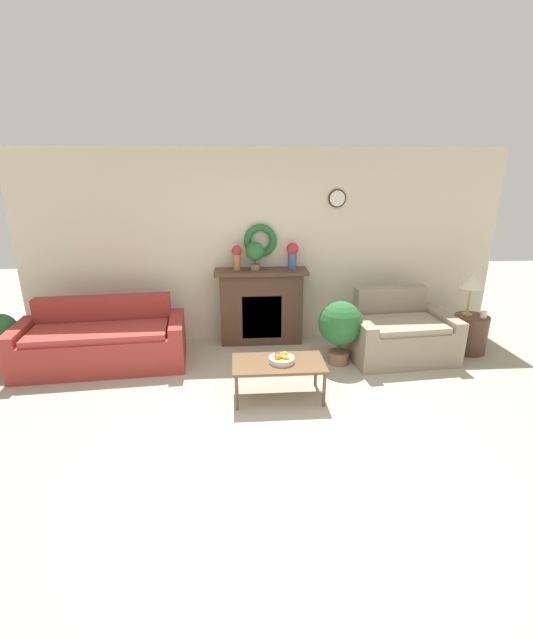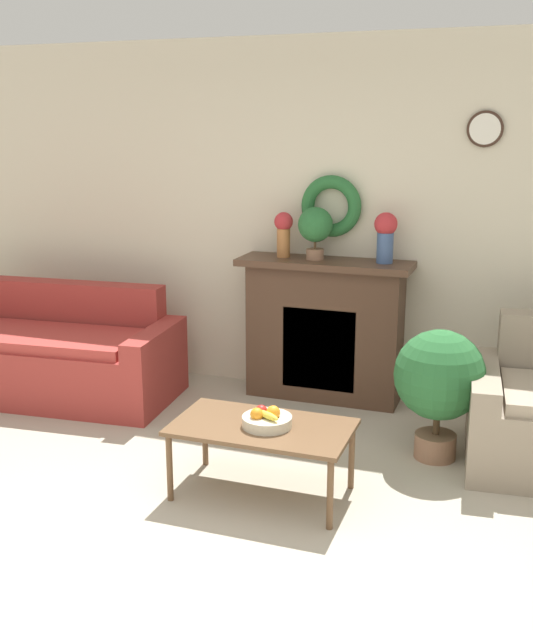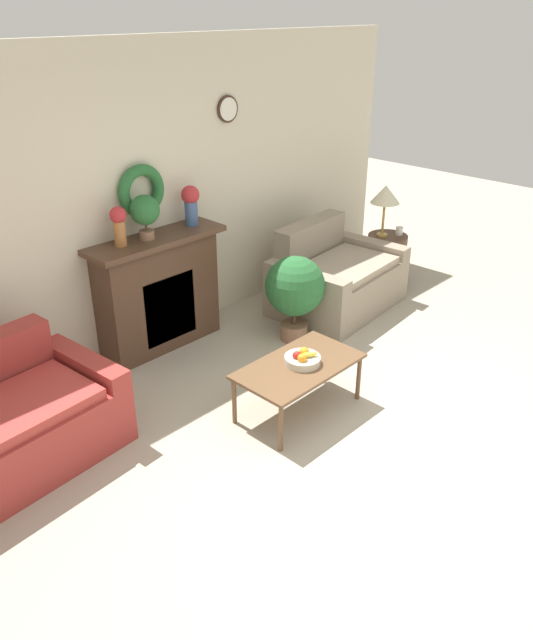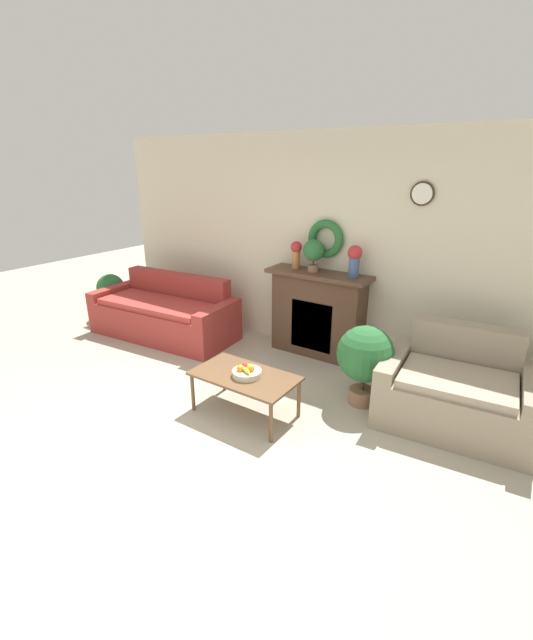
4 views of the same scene
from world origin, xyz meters
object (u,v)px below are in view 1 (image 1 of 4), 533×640
(fireplace, at_px, (261,306))
(couch_left, at_px, (102,342))
(vase_on_mantel_right, at_px, (292,254))
(mug, at_px, (484,315))
(side_table_by_loveseat, at_px, (470,334))
(vase_on_mantel_left, at_px, (237,256))
(potted_plant_floor_by_couch, at_px, (1,334))
(potted_plant_floor_by_loveseat, at_px, (340,325))
(table_lamp, at_px, (472,281))
(loveseat_right, at_px, (398,334))
(coffee_table, at_px, (279,365))
(fruit_bowl, at_px, (281,359))
(potted_plant_on_mantel, at_px, (255,252))

(fireplace, relative_size, couch_left, 0.61)
(fireplace, bearing_deg, vase_on_mantel_right, 0.72)
(fireplace, distance_m, mug, 3.03)
(side_table_by_loveseat, bearing_deg, vase_on_mantel_left, 169.68)
(vase_on_mantel_right, height_order, potted_plant_floor_by_couch, vase_on_mantel_right)
(potted_plant_floor_by_loveseat, bearing_deg, table_lamp, 8.90)
(loveseat_right, xyz_separation_m, vase_on_mantel_right, (-1.37, 0.64, 0.99))
(table_lamp, xyz_separation_m, mug, (0.16, -0.13, -0.43))
(mug, distance_m, vase_on_mantel_left, 3.43)
(coffee_table, xyz_separation_m, fruit_bowl, (0.03, -0.01, 0.08))
(vase_on_mantel_left, height_order, vase_on_mantel_right, vase_on_mantel_right)
(side_table_by_loveseat, distance_m, vase_on_mantel_left, 3.40)
(coffee_table, height_order, vase_on_mantel_right, vase_on_mantel_right)
(coffee_table, relative_size, mug, 10.92)
(side_table_by_loveseat, bearing_deg, potted_plant_floor_by_loveseat, -172.72)
(loveseat_right, bearing_deg, potted_plant_floor_by_couch, 174.36)
(table_lamp, distance_m, mug, 0.48)
(table_lamp, height_order, potted_plant_floor_by_couch, table_lamp)
(potted_plant_floor_by_loveseat, bearing_deg, couch_left, 176.56)
(fireplace, relative_size, potted_plant_floor_by_loveseat, 1.55)
(table_lamp, distance_m, potted_plant_floor_by_couch, 6.17)
(fruit_bowl, relative_size, potted_plant_on_mantel, 0.73)
(fruit_bowl, relative_size, vase_on_mantel_left, 0.83)
(mug, bearing_deg, loveseat_right, 179.16)
(potted_plant_floor_by_couch, bearing_deg, side_table_by_loveseat, 0.03)
(table_lamp, bearing_deg, mug, -38.16)
(table_lamp, relative_size, mug, 6.36)
(fruit_bowl, bearing_deg, vase_on_mantel_left, 105.22)
(fireplace, bearing_deg, mug, -12.50)
(vase_on_mantel_left, height_order, potted_plant_floor_by_loveseat, vase_on_mantel_left)
(fireplace, xyz_separation_m, potted_plant_floor_by_loveseat, (0.96, -0.82, -0.02))
(mug, height_order, potted_plant_floor_by_loveseat, potted_plant_floor_by_loveseat)
(coffee_table, bearing_deg, vase_on_mantel_left, 104.32)
(vase_on_mantel_right, bearing_deg, fruit_bowl, -100.98)
(side_table_by_loveseat, xyz_separation_m, vase_on_mantel_right, (-2.42, 0.58, 1.04))
(mug, distance_m, potted_plant_floor_by_loveseat, 2.00)
(potted_plant_on_mantel, bearing_deg, potted_plant_floor_by_loveseat, -37.58)
(couch_left, distance_m, potted_plant_on_mantel, 2.34)
(loveseat_right, bearing_deg, side_table_by_loveseat, -1.49)
(loveseat_right, bearing_deg, vase_on_mantel_left, 158.30)
(potted_plant_on_mantel, bearing_deg, mug, -11.91)
(vase_on_mantel_left, bearing_deg, potted_plant_floor_by_loveseat, -32.39)
(side_table_by_loveseat, distance_m, vase_on_mantel_right, 2.70)
(loveseat_right, height_order, vase_on_mantel_right, vase_on_mantel_right)
(coffee_table, xyz_separation_m, vase_on_mantel_right, (0.35, 1.65, 0.92))
(fruit_bowl, relative_size, mug, 3.05)
(table_lamp, relative_size, vase_on_mantel_right, 1.60)
(vase_on_mantel_right, bearing_deg, side_table_by_loveseat, -13.52)
(side_table_by_loveseat, xyz_separation_m, mug, (0.10, -0.08, 0.31))
(coffee_table, distance_m, potted_plant_floor_by_couch, 3.59)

